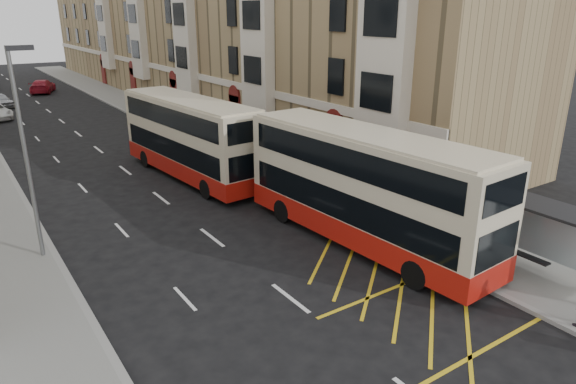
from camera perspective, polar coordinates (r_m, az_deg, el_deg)
ground at (r=15.34m, az=9.17°, el=-17.98°), size 200.00×200.00×0.00m
pavement_right at (r=43.06m, az=-10.67°, el=6.83°), size 4.00×120.00×0.15m
kerb_right at (r=42.32m, az=-13.15°, el=6.44°), size 0.25×120.00×0.15m
road_markings at (r=55.10m, az=-24.89°, el=8.03°), size 10.00×110.00×0.01m
terrace_right at (r=58.93m, az=-11.14°, el=17.45°), size 10.75×79.00×15.25m
bus_shelter at (r=20.20m, az=27.95°, el=-3.59°), size 1.65×4.25×2.70m
guard_railing at (r=22.36m, az=11.01°, el=-2.99°), size 0.06×6.56×1.01m
street_lamp_near at (r=21.26m, az=-27.16°, el=4.74°), size 0.93×0.18×8.00m
double_decker_front at (r=21.13m, az=8.44°, el=0.42°), size 3.49×12.16×4.79m
double_decker_rear at (r=30.15m, az=-10.83°, el=5.90°), size 3.64×11.82×4.64m
pedestrian_mid at (r=20.86m, az=22.75°, el=-5.51°), size 0.90×0.74×1.69m
pedestrian_far at (r=23.45m, az=13.53°, el=-1.67°), size 1.10×0.81×1.74m
car_silver at (r=60.24m, az=-29.37°, el=8.86°), size 2.60×4.41×1.41m
car_red at (r=68.95m, az=-25.61°, el=10.56°), size 3.91×5.80×1.56m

